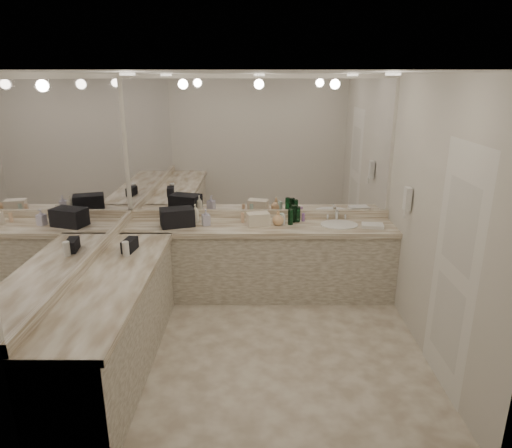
{
  "coord_description": "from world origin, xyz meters",
  "views": [
    {
      "loc": [
        -0.02,
        -3.92,
        2.56
      ],
      "look_at": [
        -0.03,
        0.4,
        1.17
      ],
      "focal_mm": 32.0,
      "sensor_mm": 36.0,
      "label": 1
    }
  ],
  "objects_px": {
    "wall_phone": "(408,199)",
    "sink": "(339,225)",
    "black_toiletry_bag": "(177,217)",
    "soap_bottle_a": "(195,213)",
    "hand_towel": "(373,226)",
    "soap_bottle_c": "(278,218)",
    "cream_cosmetic_case": "(258,219)",
    "soap_bottle_b": "(206,217)"
  },
  "relations": [
    {
      "from": "wall_phone",
      "to": "sink",
      "type": "bearing_deg",
      "value": 140.43
    },
    {
      "from": "sink",
      "to": "wall_phone",
      "type": "relative_size",
      "value": 1.83
    },
    {
      "from": "black_toiletry_bag",
      "to": "soap_bottle_a",
      "type": "distance_m",
      "value": 0.23
    },
    {
      "from": "wall_phone",
      "to": "hand_towel",
      "type": "height_order",
      "value": "wall_phone"
    },
    {
      "from": "hand_towel",
      "to": "soap_bottle_c",
      "type": "height_order",
      "value": "soap_bottle_c"
    },
    {
      "from": "wall_phone",
      "to": "cream_cosmetic_case",
      "type": "relative_size",
      "value": 0.94
    },
    {
      "from": "wall_phone",
      "to": "cream_cosmetic_case",
      "type": "xyz_separation_m",
      "value": [
        -1.56,
        0.49,
        -0.38
      ]
    },
    {
      "from": "sink",
      "to": "soap_bottle_b",
      "type": "xyz_separation_m",
      "value": [
        -1.57,
        -0.03,
        0.1
      ]
    },
    {
      "from": "soap_bottle_a",
      "to": "soap_bottle_b",
      "type": "relative_size",
      "value": 1.14
    },
    {
      "from": "wall_phone",
      "to": "black_toiletry_bag",
      "type": "xyz_separation_m",
      "value": [
        -2.51,
        0.46,
        -0.34
      ]
    },
    {
      "from": "wall_phone",
      "to": "hand_towel",
      "type": "xyz_separation_m",
      "value": [
        -0.23,
        0.41,
        -0.43
      ]
    },
    {
      "from": "sink",
      "to": "black_toiletry_bag",
      "type": "xyz_separation_m",
      "value": [
        -1.91,
        -0.04,
        0.11
      ]
    },
    {
      "from": "soap_bottle_c",
      "to": "soap_bottle_b",
      "type": "bearing_deg",
      "value": -178.72
    },
    {
      "from": "cream_cosmetic_case",
      "to": "sink",
      "type": "bearing_deg",
      "value": -12.45
    },
    {
      "from": "soap_bottle_a",
      "to": "sink",
      "type": "bearing_deg",
      "value": -2.98
    },
    {
      "from": "soap_bottle_a",
      "to": "soap_bottle_b",
      "type": "xyz_separation_m",
      "value": [
        0.14,
        -0.11,
        -0.01
      ]
    },
    {
      "from": "hand_towel",
      "to": "soap_bottle_c",
      "type": "xyz_separation_m",
      "value": [
        -1.1,
        0.09,
        0.07
      ]
    },
    {
      "from": "black_toiletry_bag",
      "to": "soap_bottle_a",
      "type": "height_order",
      "value": "soap_bottle_a"
    },
    {
      "from": "sink",
      "to": "soap_bottle_b",
      "type": "bearing_deg",
      "value": -179.09
    },
    {
      "from": "soap_bottle_a",
      "to": "soap_bottle_c",
      "type": "xyz_separation_m",
      "value": [
        0.98,
        -0.09,
        -0.03
      ]
    },
    {
      "from": "sink",
      "to": "cream_cosmetic_case",
      "type": "relative_size",
      "value": 1.72
    },
    {
      "from": "black_toiletry_bag",
      "to": "hand_towel",
      "type": "bearing_deg",
      "value": -1.39
    },
    {
      "from": "cream_cosmetic_case",
      "to": "soap_bottle_c",
      "type": "distance_m",
      "value": 0.23
    },
    {
      "from": "hand_towel",
      "to": "wall_phone",
      "type": "bearing_deg",
      "value": -60.24
    },
    {
      "from": "black_toiletry_bag",
      "to": "soap_bottle_c",
      "type": "xyz_separation_m",
      "value": [
        1.18,
        0.03,
        -0.02
      ]
    },
    {
      "from": "sink",
      "to": "soap_bottle_b",
      "type": "height_order",
      "value": "soap_bottle_b"
    },
    {
      "from": "cream_cosmetic_case",
      "to": "soap_bottle_a",
      "type": "bearing_deg",
      "value": 159.38
    },
    {
      "from": "black_toiletry_bag",
      "to": "soap_bottle_c",
      "type": "bearing_deg",
      "value": 1.48
    },
    {
      "from": "wall_phone",
      "to": "cream_cosmetic_case",
      "type": "distance_m",
      "value": 1.68
    },
    {
      "from": "black_toiletry_bag",
      "to": "hand_towel",
      "type": "xyz_separation_m",
      "value": [
        2.28,
        -0.06,
        -0.09
      ]
    },
    {
      "from": "soap_bottle_b",
      "to": "soap_bottle_a",
      "type": "bearing_deg",
      "value": 140.28
    },
    {
      "from": "wall_phone",
      "to": "cream_cosmetic_case",
      "type": "height_order",
      "value": "wall_phone"
    },
    {
      "from": "sink",
      "to": "black_toiletry_bag",
      "type": "height_order",
      "value": "black_toiletry_bag"
    },
    {
      "from": "black_toiletry_bag",
      "to": "hand_towel",
      "type": "height_order",
      "value": "black_toiletry_bag"
    },
    {
      "from": "wall_phone",
      "to": "black_toiletry_bag",
      "type": "relative_size",
      "value": 0.63
    },
    {
      "from": "hand_towel",
      "to": "soap_bottle_a",
      "type": "distance_m",
      "value": 2.09
    },
    {
      "from": "hand_towel",
      "to": "soap_bottle_b",
      "type": "height_order",
      "value": "soap_bottle_b"
    },
    {
      "from": "wall_phone",
      "to": "soap_bottle_a",
      "type": "distance_m",
      "value": 2.41
    },
    {
      "from": "sink",
      "to": "soap_bottle_b",
      "type": "distance_m",
      "value": 1.58
    },
    {
      "from": "cream_cosmetic_case",
      "to": "soap_bottle_c",
      "type": "bearing_deg",
      "value": -12.01
    },
    {
      "from": "hand_towel",
      "to": "soap_bottle_c",
      "type": "relative_size",
      "value": 1.39
    },
    {
      "from": "wall_phone",
      "to": "soap_bottle_c",
      "type": "relative_size",
      "value": 1.36
    }
  ]
}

